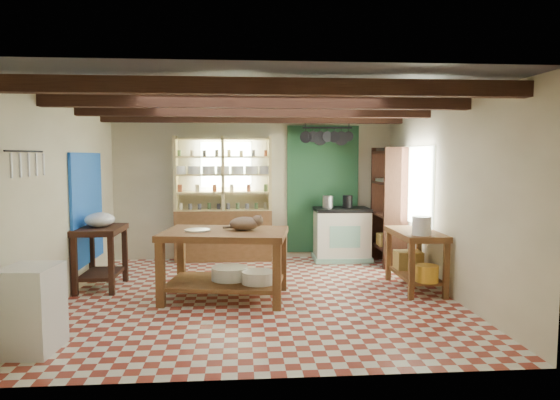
{
  "coord_description": "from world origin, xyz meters",
  "views": [
    {
      "loc": [
        -0.24,
        -6.51,
        1.85
      ],
      "look_at": [
        0.3,
        0.3,
        1.25
      ],
      "focal_mm": 32.0,
      "sensor_mm": 36.0,
      "label": 1
    }
  ],
  "objects": [
    {
      "name": "wall_back",
      "position": [
        0.0,
        2.5,
        1.3
      ],
      "size": [
        5.0,
        0.04,
        2.6
      ],
      "primitive_type": "cube",
      "color": "beige",
      "rests_on": "floor"
    },
    {
      "name": "white_bucket",
      "position": [
        2.13,
        -0.18,
        0.94
      ],
      "size": [
        0.25,
        0.25,
        0.25
      ],
      "primitive_type": "cylinder",
      "rotation": [
        0.0,
        0.0,
        -0.01
      ],
      "color": "white",
      "rests_on": "right_counter"
    },
    {
      "name": "window_right",
      "position": [
        2.48,
        1.0,
        1.4
      ],
      "size": [
        0.02,
        1.3,
        1.2
      ],
      "primitive_type": "cube",
      "color": "beige",
      "rests_on": "wall_right"
    },
    {
      "name": "tall_rack",
      "position": [
        2.28,
        1.8,
        1.0
      ],
      "size": [
        0.4,
        0.86,
        2.0
      ],
      "primitive_type": "cube",
      "color": "#391E13",
      "rests_on": "floor"
    },
    {
      "name": "kettle_left",
      "position": [
        1.29,
        2.15,
        1.05
      ],
      "size": [
        0.19,
        0.19,
        0.21
      ],
      "primitive_type": "cylinder",
      "rotation": [
        0.0,
        0.0,
        -0.02
      ],
      "color": "#ACADB4",
      "rests_on": "stove"
    },
    {
      "name": "wall_front",
      "position": [
        0.0,
        -2.5,
        1.3
      ],
      "size": [
        5.0,
        0.04,
        2.6
      ],
      "primitive_type": "cube",
      "color": "beige",
      "rests_on": "floor"
    },
    {
      "name": "green_wall_patch",
      "position": [
        1.25,
        2.47,
        1.25
      ],
      "size": [
        1.3,
        0.04,
        2.3
      ],
      "primitive_type": "cube",
      "color": "#20512F",
      "rests_on": "wall_back"
    },
    {
      "name": "yellow_tub",
      "position": [
        2.18,
        -0.28,
        0.32
      ],
      "size": [
        0.3,
        0.3,
        0.22
      ],
      "primitive_type": "cylinder",
      "rotation": [
        0.0,
        0.0,
        -0.01
      ],
      "color": "gold",
      "rests_on": "right_counter"
    },
    {
      "name": "kettle_right",
      "position": [
        1.64,
        2.15,
        1.05
      ],
      "size": [
        0.18,
        0.18,
        0.22
      ],
      "primitive_type": "cylinder",
      "rotation": [
        0.0,
        0.0,
        -0.02
      ],
      "color": "black",
      "rests_on": "stove"
    },
    {
      "name": "enamel_bowl",
      "position": [
        -2.2,
        0.55,
        0.97
      ],
      "size": [
        0.41,
        0.41,
        0.2
      ],
      "primitive_type": "ellipsoid",
      "rotation": [
        0.0,
        0.0,
        -0.01
      ],
      "color": "white",
      "rests_on": "prep_table"
    },
    {
      "name": "cat",
      "position": [
        -0.19,
        -0.08,
        0.98
      ],
      "size": [
        0.39,
        0.3,
        0.18
      ],
      "primitive_type": "ellipsoid",
      "rotation": [
        0.0,
        0.0,
        0.01
      ],
      "color": "#7F634A",
      "rests_on": "work_table"
    },
    {
      "name": "wall_right",
      "position": [
        2.5,
        0.0,
        1.3
      ],
      "size": [
        0.04,
        5.0,
        2.6
      ],
      "primitive_type": "cube",
      "color": "beige",
      "rests_on": "floor"
    },
    {
      "name": "right_counter",
      "position": [
        2.18,
        0.17,
        0.41
      ],
      "size": [
        0.58,
        1.14,
        0.82
      ],
      "primitive_type": "cube",
      "rotation": [
        0.0,
        0.0,
        -0.01
      ],
      "color": "brown",
      "rests_on": "floor"
    },
    {
      "name": "ceiling",
      "position": [
        0.0,
        0.0,
        2.6
      ],
      "size": [
        5.0,
        5.0,
        0.02
      ],
      "primitive_type": "cube",
      "color": "#414145",
      "rests_on": "wall_back"
    },
    {
      "name": "stove",
      "position": [
        1.54,
        2.15,
        0.47
      ],
      "size": [
        0.97,
        0.66,
        0.94
      ],
      "primitive_type": "cube",
      "rotation": [
        0.0,
        0.0,
        -0.02
      ],
      "color": "white",
      "rests_on": "floor"
    },
    {
      "name": "white_cabinet",
      "position": [
        -2.22,
        -1.73,
        0.41
      ],
      "size": [
        0.5,
        0.58,
        0.82
      ],
      "primitive_type": "cube",
      "rotation": [
        0.0,
        0.0,
        -0.08
      ],
      "color": "white",
      "rests_on": "floor"
    },
    {
      "name": "window_back",
      "position": [
        -0.5,
        2.48,
        1.7
      ],
      "size": [
        0.9,
        0.02,
        0.8
      ],
      "primitive_type": "cube",
      "color": "beige",
      "rests_on": "wall_back"
    },
    {
      "name": "steel_tray",
      "position": [
        -0.8,
        -0.08,
        0.9
      ],
      "size": [
        0.38,
        0.38,
        0.02
      ],
      "primitive_type": "cylinder",
      "rotation": [
        0.0,
        0.0,
        -0.16
      ],
      "color": "#ACADB4",
      "rests_on": "work_table"
    },
    {
      "name": "wicker_basket",
      "position": [
        2.18,
        0.47,
        0.35
      ],
      "size": [
        0.37,
        0.3,
        0.26
      ],
      "primitive_type": "cube",
      "rotation": [
        0.0,
        0.0,
        -0.01
      ],
      "color": "#A78943",
      "rests_on": "right_counter"
    },
    {
      "name": "blue_wall_patch",
      "position": [
        -2.47,
        0.9,
        1.1
      ],
      "size": [
        0.04,
        1.4,
        1.6
      ],
      "primitive_type": "cube",
      "color": "blue",
      "rests_on": "wall_left"
    },
    {
      "name": "shelving_unit",
      "position": [
        -0.55,
        2.31,
        1.1
      ],
      "size": [
        1.7,
        0.34,
        2.2
      ],
      "primitive_type": "cube",
      "color": "#DDC77F",
      "rests_on": "floor"
    },
    {
      "name": "prep_table",
      "position": [
        -2.2,
        0.55,
        0.43
      ],
      "size": [
        0.6,
        0.87,
        0.87
      ],
      "primitive_type": "cube",
      "rotation": [
        0.0,
        0.0,
        -0.01
      ],
      "color": "#391E13",
      "rests_on": "floor"
    },
    {
      "name": "floor",
      "position": [
        0.0,
        0.0,
        -0.01
      ],
      "size": [
        5.0,
        5.0,
        0.02
      ],
      "primitive_type": "cube",
      "color": "maroon",
      "rests_on": "ground"
    },
    {
      "name": "wall_left",
      "position": [
        -2.5,
        0.0,
        1.3
      ],
      "size": [
        0.04,
        5.0,
        2.6
      ],
      "primitive_type": "cube",
      "color": "beige",
      "rests_on": "floor"
    },
    {
      "name": "work_table",
      "position": [
        -0.45,
        -0.09,
        0.45
      ],
      "size": [
        1.72,
        1.29,
        0.89
      ],
      "primitive_type": "cube",
      "rotation": [
        0.0,
        0.0,
        -0.16
      ],
      "color": "brown",
      "rests_on": "floor"
    },
    {
      "name": "pot_rack",
      "position": [
        1.25,
        2.05,
        2.18
      ],
      "size": [
        0.86,
        0.12,
        0.36
      ],
      "primitive_type": "cube",
      "color": "black",
      "rests_on": "ceiling"
    },
    {
      "name": "basin_large",
      "position": [
        -0.39,
        -0.05,
        0.32
      ],
      "size": [
        0.55,
        0.55,
        0.17
      ],
      "primitive_type": "cylinder",
      "rotation": [
        0.0,
        0.0,
        -0.16
      ],
      "color": "white",
      "rests_on": "work_table"
    },
    {
      "name": "basin_small",
      "position": [
        -0.02,
        -0.26,
        0.31
      ],
      "size": [
        0.5,
        0.5,
        0.15
      ],
      "primitive_type": "cylinder",
      "rotation": [
        0.0,
        0.0,
        -0.16
      ],
      "color": "white",
      "rests_on": "work_table"
    },
    {
      "name": "utensil_rail",
      "position": [
        -2.44,
        -1.2,
        1.78
      ],
      "size": [
        0.06,
        0.9,
        0.28
      ],
      "primitive_type": "cube",
      "color": "black",
      "rests_on": "wall_left"
    },
    {
      "name": "ceiling_beams",
      "position": [
        0.0,
        0.0,
        2.48
      ],
      "size": [
        5.0,
        3.8,
        0.15
      ],
      "primitive_type": "cube",
      "color": "#391E13",
      "rests_on": "ceiling"
    }
  ]
}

